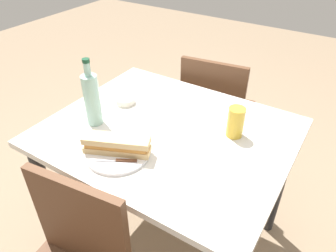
# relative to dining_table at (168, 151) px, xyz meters

# --- Properties ---
(ground_plane) EXTENTS (8.00, 8.00, 0.00)m
(ground_plane) POSITION_rel_dining_table_xyz_m (0.00, 0.00, -0.63)
(ground_plane) COLOR #8C755B
(dining_table) EXTENTS (1.04, 0.86, 0.75)m
(dining_table) POSITION_rel_dining_table_xyz_m (0.00, 0.00, 0.00)
(dining_table) COLOR silver
(dining_table) RESTS_ON ground
(chair_near) EXTENTS (0.45, 0.45, 0.87)m
(chair_near) POSITION_rel_dining_table_xyz_m (0.05, -0.62, -0.14)
(chair_near) COLOR brown
(chair_near) RESTS_ON ground
(plate_near) EXTENTS (0.26, 0.26, 0.01)m
(plate_near) POSITION_rel_dining_table_xyz_m (0.08, 0.24, 0.13)
(plate_near) COLOR white
(plate_near) RESTS_ON dining_table
(baguette_sandwich_near) EXTENTS (0.27, 0.17, 0.07)m
(baguette_sandwich_near) POSITION_rel_dining_table_xyz_m (0.08, 0.24, 0.17)
(baguette_sandwich_near) COLOR #DBB77A
(baguette_sandwich_near) RESTS_ON plate_near
(knife_near) EXTENTS (0.16, 0.10, 0.01)m
(knife_near) POSITION_rel_dining_table_xyz_m (0.05, 0.29, 0.14)
(knife_near) COLOR silver
(knife_near) RESTS_ON plate_near
(water_bottle) EXTENTS (0.07, 0.07, 0.31)m
(water_bottle) POSITION_rel_dining_table_xyz_m (0.31, 0.13, 0.24)
(water_bottle) COLOR #99C6B7
(water_bottle) RESTS_ON dining_table
(beer_glass) EXTENTS (0.07, 0.07, 0.13)m
(beer_glass) POSITION_rel_dining_table_xyz_m (-0.26, -0.12, 0.19)
(beer_glass) COLOR gold
(beer_glass) RESTS_ON dining_table
(olive_bowl) EXTENTS (0.10, 0.10, 0.03)m
(olive_bowl) POSITION_rel_dining_table_xyz_m (0.30, -0.08, 0.14)
(olive_bowl) COLOR silver
(olive_bowl) RESTS_ON dining_table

